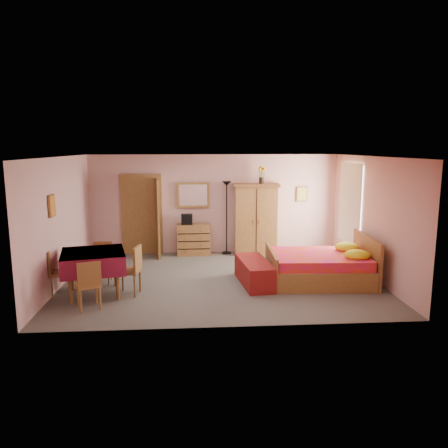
{
  "coord_description": "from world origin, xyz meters",
  "views": [
    {
      "loc": [
        -0.57,
        -8.96,
        2.8
      ],
      "look_at": [
        0.1,
        0.3,
        1.15
      ],
      "focal_mm": 35.0,
      "sensor_mm": 36.0,
      "label": 1
    }
  ],
  "objects": [
    {
      "name": "floor",
      "position": [
        0.0,
        0.0,
        0.0
      ],
      "size": [
        6.5,
        6.5,
        0.0
      ],
      "primitive_type": "plane",
      "color": "#5F5A54",
      "rests_on": "ground"
    },
    {
      "name": "wall_right",
      "position": [
        3.25,
        0.0,
        1.3
      ],
      "size": [
        0.1,
        5.0,
        2.6
      ],
      "primitive_type": "cube",
      "color": "#DAA19E",
      "rests_on": "floor"
    },
    {
      "name": "wall_front",
      "position": [
        0.0,
        -2.5,
        1.3
      ],
      "size": [
        6.5,
        0.1,
        2.6
      ],
      "primitive_type": "cube",
      "color": "#DAA19E",
      "rests_on": "floor"
    },
    {
      "name": "wall_back",
      "position": [
        0.0,
        2.5,
        1.3
      ],
      "size": [
        6.5,
        0.1,
        2.6
      ],
      "primitive_type": "cube",
      "color": "#DAA19E",
      "rests_on": "floor"
    },
    {
      "name": "chair_north",
      "position": [
        -2.47,
        -0.03,
        0.42
      ],
      "size": [
        0.39,
        0.39,
        0.84
      ],
      "primitive_type": "cube",
      "rotation": [
        0.0,
        0.0,
        3.16
      ],
      "color": "olive",
      "rests_on": "floor"
    },
    {
      "name": "doorway",
      "position": [
        -1.9,
        2.47,
        1.02
      ],
      "size": [
        1.06,
        0.12,
        2.15
      ],
      "primitive_type": "cube",
      "color": "#9E6B35",
      "rests_on": "floor"
    },
    {
      "name": "window",
      "position": [
        3.21,
        1.2,
        1.45
      ],
      "size": [
        0.08,
        1.4,
        1.95
      ],
      "primitive_type": "cube",
      "color": "white",
      "rests_on": "wall_right"
    },
    {
      "name": "floor_lamp",
      "position": [
        0.31,
        2.3,
        0.96
      ],
      "size": [
        0.3,
        0.3,
        1.92
      ],
      "primitive_type": "cube",
      "rotation": [
        0.0,
        0.0,
        -0.26
      ],
      "color": "black",
      "rests_on": "floor"
    },
    {
      "name": "chair_west",
      "position": [
        -3.09,
        -0.76,
        0.45
      ],
      "size": [
        0.49,
        0.49,
        0.89
      ],
      "primitive_type": "cube",
      "rotation": [
        0.0,
        0.0,
        -1.32
      ],
      "color": "brown",
      "rests_on": "floor"
    },
    {
      "name": "chest_of_drawers",
      "position": [
        -0.56,
        2.24,
        0.41
      ],
      "size": [
        0.87,
        0.45,
        0.81
      ],
      "primitive_type": "cube",
      "rotation": [
        0.0,
        0.0,
        0.02
      ],
      "color": "#986433",
      "rests_on": "floor"
    },
    {
      "name": "chair_south",
      "position": [
        -2.41,
        -1.51,
        0.44
      ],
      "size": [
        0.52,
        0.52,
        0.87
      ],
      "primitive_type": "cube",
      "rotation": [
        0.0,
        0.0,
        0.39
      ],
      "color": "#AE793B",
      "rests_on": "floor"
    },
    {
      "name": "chair_east",
      "position": [
        -1.82,
        -0.81,
        0.47
      ],
      "size": [
        0.5,
        0.5,
        0.95
      ],
      "primitive_type": "cube",
      "rotation": [
        0.0,
        0.0,
        1.4
      ],
      "color": "brown",
      "rests_on": "floor"
    },
    {
      "name": "bed",
      "position": [
        2.05,
        -0.28,
        0.49
      ],
      "size": [
        2.18,
        1.76,
        0.97
      ],
      "primitive_type": "cube",
      "rotation": [
        0.0,
        0.0,
        -0.05
      ],
      "color": "#E3166A",
      "rests_on": "floor"
    },
    {
      "name": "ceiling",
      "position": [
        0.0,
        0.0,
        2.6
      ],
      "size": [
        6.5,
        6.5,
        0.0
      ],
      "primitive_type": "plane",
      "rotation": [
        3.14,
        0.0,
        0.0
      ],
      "color": "brown",
      "rests_on": "wall_back"
    },
    {
      "name": "picture_back",
      "position": [
        2.35,
        2.47,
        1.55
      ],
      "size": [
        0.3,
        0.04,
        0.4
      ],
      "primitive_type": "cube",
      "color": "#D8BF59",
      "rests_on": "wall_back"
    },
    {
      "name": "wardrobe",
      "position": [
        1.07,
        2.21,
        0.93
      ],
      "size": [
        1.23,
        0.69,
        1.86
      ],
      "primitive_type": "cube",
      "rotation": [
        0.0,
        0.0,
        -0.07
      ],
      "color": "#AB733A",
      "rests_on": "floor"
    },
    {
      "name": "wall_left",
      "position": [
        -3.25,
        0.0,
        1.3
      ],
      "size": [
        0.1,
        5.0,
        2.6
      ],
      "primitive_type": "cube",
      "color": "#DAA19E",
      "rests_on": "floor"
    },
    {
      "name": "dining_table",
      "position": [
        -2.47,
        -0.78,
        0.42
      ],
      "size": [
        1.37,
        1.37,
        0.84
      ],
      "primitive_type": "cube",
      "rotation": [
        0.0,
        0.0,
        0.22
      ],
      "color": "maroon",
      "rests_on": "floor"
    },
    {
      "name": "wall_mirror",
      "position": [
        -0.56,
        2.45,
        1.55
      ],
      "size": [
        0.84,
        0.07,
        0.67
      ],
      "primitive_type": "cube",
      "rotation": [
        0.0,
        0.0,
        0.03
      ],
      "color": "white",
      "rests_on": "wall_back"
    },
    {
      "name": "stereo",
      "position": [
        -0.73,
        2.23,
        0.94
      ],
      "size": [
        0.29,
        0.21,
        0.27
      ],
      "primitive_type": "cube",
      "rotation": [
        0.0,
        0.0,
        0.01
      ],
      "color": "black",
      "rests_on": "chest_of_drawers"
    },
    {
      "name": "sunflower_vase",
      "position": [
        1.21,
        2.22,
        2.08
      ],
      "size": [
        0.19,
        0.19,
        0.45
      ],
      "primitive_type": "cube",
      "rotation": [
        0.0,
        0.0,
        0.04
      ],
      "color": "yellow",
      "rests_on": "wardrobe"
    },
    {
      "name": "bench",
      "position": [
        0.68,
        -0.35,
        0.25
      ],
      "size": [
        0.69,
        1.52,
        0.49
      ],
      "primitive_type": "cube",
      "rotation": [
        0.0,
        0.0,
        0.1
      ],
      "color": "maroon",
      "rests_on": "floor"
    },
    {
      "name": "picture_left",
      "position": [
        -3.22,
        -0.6,
        1.7
      ],
      "size": [
        0.04,
        0.32,
        0.42
      ],
      "primitive_type": "cube",
      "color": "orange",
      "rests_on": "wall_left"
    }
  ]
}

